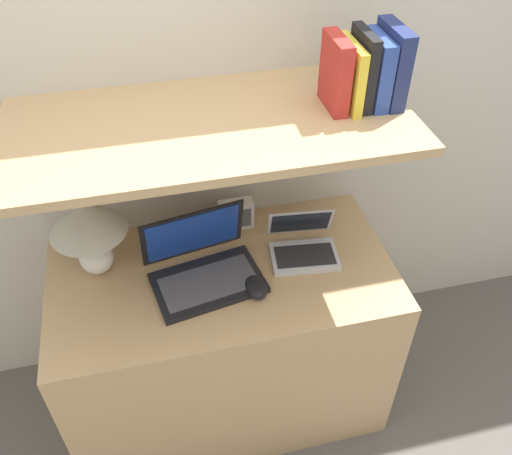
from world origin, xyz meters
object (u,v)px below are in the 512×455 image
Objects in this scene: laptop_large at (203,267)px; book_blue at (375,70)px; book_navy at (391,65)px; book_black at (362,69)px; book_yellow at (350,75)px; laptop_small at (303,246)px; computer_mouse at (256,287)px; router_box at (236,214)px; book_red at (335,73)px; table_lamp at (87,224)px.

laptop_large is 0.81m from book_blue.
book_navy is 0.09m from book_black.
laptop_large is at bearing -171.06° from book_yellow.
laptop_small reaches higher than computer_mouse.
book_black is (-0.09, 0.00, -0.00)m from book_navy.
book_blue is at bearing -0.00° from book_yellow.
router_box is 0.60× the size of book_red.
book_blue is 0.12m from book_red.
computer_mouse is at bearing -34.72° from laptop_large.
book_blue is (0.54, 0.07, 0.60)m from laptop_large.
book_black is 1.04× the size of book_red.
router_box is (0.16, 0.23, 0.01)m from laptop_large.
book_black reaches higher than router_box.
book_red reaches higher than computer_mouse.
laptop_small is 0.62m from book_yellow.
book_blue is (0.39, -0.15, 0.59)m from router_box.
laptop_large is 1.97× the size of book_blue.
book_red is at bearing -180.00° from book_blue.
book_blue is 0.08m from book_yellow.
book_blue is (0.39, 0.18, 0.62)m from computer_mouse.
laptop_small is 2.35× the size of computer_mouse.
book_red is (-0.17, -0.00, -0.01)m from book_navy.
book_navy is 1.08× the size of book_red.
book_red is (-0.08, -0.00, -0.00)m from book_black.
book_blue is at bearing 180.00° from book_navy.
laptop_large is at bearing -18.17° from table_lamp.
router_box is 0.67× the size of book_yellow.
book_red is at bearing -180.00° from book_yellow.
book_yellow is (-0.08, 0.00, -0.01)m from book_blue.
computer_mouse is at bearing -90.71° from router_box.
book_yellow is (-0.03, 0.00, -0.01)m from book_black.
book_black is (0.15, 0.04, 0.62)m from laptop_small.
table_lamp is at bearing 156.17° from computer_mouse.
book_red is at bearing -29.98° from router_box.
book_yellow is at bearing 29.73° from computer_mouse.
laptop_small is 1.13× the size of book_navy.
book_red is (-0.04, -0.00, 0.01)m from book_yellow.
book_black is 1.15× the size of book_yellow.
router_box is (0.50, 0.12, -0.15)m from table_lamp.
laptop_small is 0.67m from book_navy.
book_black is at bearing -2.57° from table_lamp.
book_red reaches higher than laptop_small.
laptop_small is 0.64m from book_blue.
table_lamp is 0.53m from router_box.
book_yellow is (0.81, -0.04, 0.43)m from table_lamp.
laptop_small is 0.28m from router_box.
table_lamp is at bearing 161.83° from laptop_large.
book_blue reaches higher than laptop_small.
book_blue is (0.88, -0.04, 0.44)m from table_lamp.
book_red reaches higher than book_blue.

